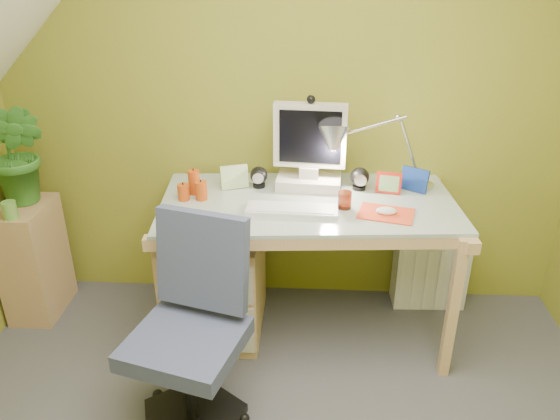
# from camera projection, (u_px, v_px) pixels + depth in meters

# --- Properties ---
(wall_back) EXTENTS (3.20, 0.01, 2.40)m
(wall_back) POSITION_uv_depth(u_px,v_px,m) (286.00, 105.00, 2.99)
(wall_back) COLOR olive
(wall_back) RESTS_ON floor
(desk) EXTENTS (1.56, 0.86, 0.81)m
(desk) POSITION_uv_depth(u_px,v_px,m) (307.00, 267.00, 2.98)
(desk) COLOR tan
(desk) RESTS_ON floor
(monitor) EXTENTS (0.39, 0.25, 0.52)m
(monitor) POSITION_uv_depth(u_px,v_px,m) (310.00, 141.00, 2.85)
(monitor) COLOR beige
(monitor) RESTS_ON desk
(speaker_left) EXTENTS (0.11, 0.11, 0.11)m
(speaker_left) POSITION_uv_depth(u_px,v_px,m) (259.00, 177.00, 2.94)
(speaker_left) COLOR black
(speaker_left) RESTS_ON desk
(speaker_right) EXTENTS (0.12, 0.12, 0.12)m
(speaker_right) POSITION_uv_depth(u_px,v_px,m) (360.00, 179.00, 2.91)
(speaker_right) COLOR black
(speaker_right) RESTS_ON desk
(keyboard) EXTENTS (0.45, 0.16, 0.02)m
(keyboard) POSITION_uv_depth(u_px,v_px,m) (292.00, 210.00, 2.68)
(keyboard) COLOR silver
(keyboard) RESTS_ON desk
(mousepad) EXTENTS (0.30, 0.25, 0.01)m
(mousepad) POSITION_uv_depth(u_px,v_px,m) (386.00, 214.00, 2.66)
(mousepad) COLOR #E24523
(mousepad) RESTS_ON desk
(mouse) EXTENTS (0.11, 0.08, 0.04)m
(mouse) POSITION_uv_depth(u_px,v_px,m) (386.00, 211.00, 2.65)
(mouse) COLOR white
(mouse) RESTS_ON mousepad
(amber_tumbler) EXTENTS (0.07, 0.07, 0.09)m
(amber_tumbler) POSITION_uv_depth(u_px,v_px,m) (345.00, 200.00, 2.70)
(amber_tumbler) COLOR maroon
(amber_tumbler) RESTS_ON desk
(candle_cluster) EXTENTS (0.19, 0.17, 0.13)m
(candle_cluster) POSITION_uv_depth(u_px,v_px,m) (193.00, 185.00, 2.82)
(candle_cluster) COLOR #C14610
(candle_cluster) RESTS_ON desk
(photo_frame_red) EXTENTS (0.13, 0.04, 0.11)m
(photo_frame_red) POSITION_uv_depth(u_px,v_px,m) (389.00, 183.00, 2.86)
(photo_frame_red) COLOR red
(photo_frame_red) RESTS_ON desk
(photo_frame_blue) EXTENTS (0.13, 0.09, 0.12)m
(photo_frame_blue) POSITION_uv_depth(u_px,v_px,m) (415.00, 180.00, 2.89)
(photo_frame_blue) COLOR navy
(photo_frame_blue) RESTS_ON desk
(photo_frame_green) EXTENTS (0.15, 0.07, 0.13)m
(photo_frame_green) POSITION_uv_depth(u_px,v_px,m) (234.00, 177.00, 2.92)
(photo_frame_green) COLOR #B7D290
(photo_frame_green) RESTS_ON desk
(desk_lamp) EXTENTS (0.60, 0.35, 0.60)m
(desk_lamp) POSITION_uv_depth(u_px,v_px,m) (397.00, 135.00, 2.81)
(desk_lamp) COLOR silver
(desk_lamp) RESTS_ON desk
(side_ledge) EXTENTS (0.26, 0.39, 0.69)m
(side_ledge) POSITION_uv_depth(u_px,v_px,m) (34.00, 260.00, 3.17)
(side_ledge) COLOR tan
(side_ledge) RESTS_ON floor
(potted_plant) EXTENTS (0.37, 0.32, 0.58)m
(potted_plant) POSITION_uv_depth(u_px,v_px,m) (19.00, 154.00, 2.93)
(potted_plant) COLOR #316F25
(potted_plant) RESTS_ON side_ledge
(green_cup) EXTENTS (0.08, 0.08, 0.10)m
(green_cup) POSITION_uv_depth(u_px,v_px,m) (10.00, 210.00, 2.86)
(green_cup) COLOR #659E42
(green_cup) RESTS_ON side_ledge
(task_chair) EXTENTS (0.64, 0.64, 0.94)m
(task_chair) POSITION_uv_depth(u_px,v_px,m) (185.00, 341.00, 2.32)
(task_chair) COLOR #3B4260
(task_chair) RESTS_ON floor
(radiator) EXTENTS (0.43, 0.18, 0.42)m
(radiator) POSITION_uv_depth(u_px,v_px,m) (429.00, 273.00, 3.28)
(radiator) COLOR white
(radiator) RESTS_ON floor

